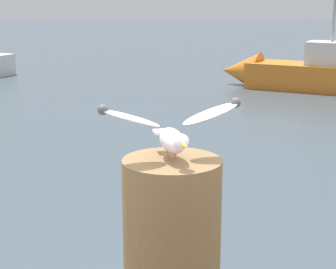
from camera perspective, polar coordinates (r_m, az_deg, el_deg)
mooring_post at (r=2.63m, az=0.38°, el=-10.92°), size 0.43×0.43×0.80m
seagull at (r=2.45m, az=0.42°, el=0.35°), size 0.61×0.39×0.25m
boat_orange at (r=18.12m, az=12.93°, el=5.87°), size 5.27×3.83×4.27m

